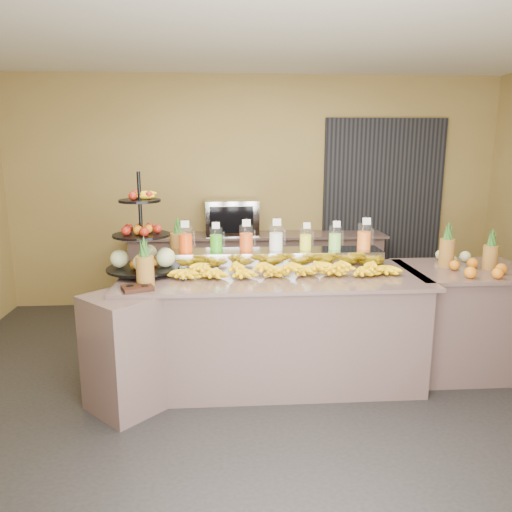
{
  "coord_description": "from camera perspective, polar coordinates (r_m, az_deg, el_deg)",
  "views": [
    {
      "loc": [
        -0.41,
        -3.67,
        1.98
      ],
      "look_at": [
        -0.14,
        0.3,
        1.09
      ],
      "focal_mm": 35.0,
      "sensor_mm": 36.0,
      "label": 1
    }
  ],
  "objects": [
    {
      "name": "back_ledge",
      "position": [
        6.12,
        0.06,
        -1.74
      ],
      "size": [
        3.1,
        0.55,
        0.93
      ],
      "color": "gray",
      "rests_on": "ground"
    },
    {
      "name": "juice_pitcher_lemon",
      "position": [
        4.38,
        5.69,
        1.84
      ],
      "size": [
        0.11,
        0.11,
        0.26
      ],
      "color": "silver",
      "rests_on": "pitcher_tray"
    },
    {
      "name": "fruit_stand",
      "position": [
        4.21,
        -12.37,
        0.87
      ],
      "size": [
        0.75,
        0.75,
        0.84
      ],
      "rotation": [
        0.0,
        0.0,
        0.31
      ],
      "color": "black",
      "rests_on": "buffet_counter"
    },
    {
      "name": "juice_pitcher_lime",
      "position": [
        4.43,
        9.01,
        1.92
      ],
      "size": [
        0.11,
        0.12,
        0.27
      ],
      "color": "silver",
      "rests_on": "pitcher_tray"
    },
    {
      "name": "pineapple_left_b",
      "position": [
        4.54,
        -8.86,
        1.22
      ],
      "size": [
        0.15,
        0.15,
        0.44
      ],
      "rotation": [
        0.0,
        0.0,
        0.02
      ],
      "color": "brown",
      "rests_on": "buffet_counter"
    },
    {
      "name": "juice_pitcher_orange_a",
      "position": [
        4.33,
        -8.01,
        1.78
      ],
      "size": [
        0.12,
        0.12,
        0.29
      ],
      "color": "silver",
      "rests_on": "pitcher_tray"
    },
    {
      "name": "oven_warmer",
      "position": [
        5.98,
        -2.85,
        4.46
      ],
      "size": [
        0.65,
        0.47,
        0.42
      ],
      "primitive_type": "cube",
      "rotation": [
        0.0,
        0.0,
        0.06
      ],
      "color": "gray",
      "rests_on": "back_ledge"
    },
    {
      "name": "condiment_caddy",
      "position": [
        3.79,
        -13.4,
        -3.57
      ],
      "size": [
        0.26,
        0.23,
        0.03
      ],
      "primitive_type": "cube",
      "rotation": [
        0.0,
        0.0,
        0.38
      ],
      "color": "black",
      "rests_on": "buffet_counter"
    },
    {
      "name": "juice_pitcher_orange_b",
      "position": [
        4.32,
        -1.12,
        1.91
      ],
      "size": [
        0.12,
        0.12,
        0.29
      ],
      "color": "silver",
      "rests_on": "pitcher_tray"
    },
    {
      "name": "ground",
      "position": [
        4.18,
        2.27,
        -15.65
      ],
      "size": [
        6.0,
        6.0,
        0.0
      ],
      "primitive_type": "plane",
      "color": "black",
      "rests_on": "ground"
    },
    {
      "name": "room_envelope",
      "position": [
        4.49,
        3.81,
        11.24
      ],
      "size": [
        6.04,
        5.02,
        2.82
      ],
      "color": "olive",
      "rests_on": "ground"
    },
    {
      "name": "juice_pitcher_green",
      "position": [
        4.32,
        -4.57,
        1.76
      ],
      "size": [
        0.11,
        0.12,
        0.27
      ],
      "color": "silver",
      "rests_on": "pitcher_tray"
    },
    {
      "name": "right_fruit_pile",
      "position": [
        4.62,
        23.39,
        -0.6
      ],
      "size": [
        0.47,
        0.45,
        0.25
      ],
      "color": "brown",
      "rests_on": "right_counter"
    },
    {
      "name": "juice_pitcher_orange_c",
      "position": [
        4.5,
        12.24,
        2.05
      ],
      "size": [
        0.12,
        0.13,
        0.3
      ],
      "color": "silver",
      "rests_on": "pitcher_tray"
    },
    {
      "name": "banana_heap",
      "position": [
        4.1,
        3.81,
        -1.22
      ],
      "size": [
        1.9,
        0.17,
        0.16
      ],
      "color": "yellow",
      "rests_on": "buffet_counter"
    },
    {
      "name": "right_counter",
      "position": [
        4.82,
        22.44,
        -6.67
      ],
      "size": [
        1.08,
        0.88,
        0.93
      ],
      "color": "gray",
      "rests_on": "ground"
    },
    {
      "name": "pineapple_left_a",
      "position": [
        3.86,
        -12.57,
        -1.27
      ],
      "size": [
        0.14,
        0.14,
        0.39
      ],
      "rotation": [
        0.0,
        0.0,
        -0.02
      ],
      "color": "brown",
      "rests_on": "buffet_counter"
    },
    {
      "name": "buffet_counter",
      "position": [
        4.22,
        0.37,
        -8.45
      ],
      "size": [
        2.75,
        1.25,
        0.93
      ],
      "color": "gray",
      "rests_on": "ground"
    },
    {
      "name": "juice_pitcher_milk",
      "position": [
        4.34,
        2.3,
        1.97
      ],
      "size": [
        0.12,
        0.13,
        0.3
      ],
      "color": "silver",
      "rests_on": "pitcher_tray"
    },
    {
      "name": "pitcher_tray",
      "position": [
        4.38,
        2.28,
        -0.28
      ],
      "size": [
        1.85,
        0.3,
        0.15
      ],
      "primitive_type": "cube",
      "color": "gray",
      "rests_on": "buffet_counter"
    }
  ]
}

